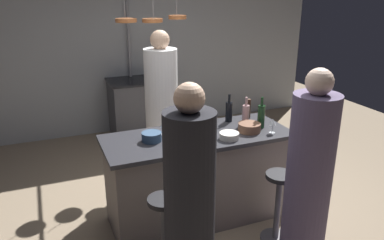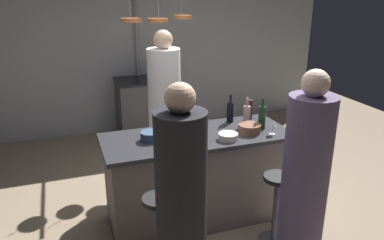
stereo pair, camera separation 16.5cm
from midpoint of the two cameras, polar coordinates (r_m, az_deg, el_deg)
name	(u,v)px [view 1 (the left image)]	position (r m, az deg, el deg)	size (l,w,h in m)	color
ground_plane	(197,216)	(4.05, -0.38, -14.16)	(9.00, 9.00, 0.00)	gray
back_wall	(127,49)	(6.18, -10.43, 10.40)	(6.40, 0.16, 2.60)	#9EA3A8
kitchen_island	(198,177)	(3.81, -0.39, -8.49)	(1.80, 0.72, 0.90)	slate
stove_range	(136,108)	(5.99, -9.12, 1.80)	(0.80, 0.64, 0.89)	#47474C
chef	(162,114)	(4.47, -5.58, 0.95)	(0.38, 0.38, 1.79)	white
bar_stool_left	(165,231)	(3.20, -5.64, -16.24)	(0.28, 0.28, 0.68)	#4C4C51
guest_left	(190,209)	(2.71, -2.16, -13.15)	(0.35, 0.35, 1.68)	black
bar_stool_right	(278,204)	(3.59, 11.41, -12.22)	(0.28, 0.28, 0.68)	#4C4C51
guest_right	(308,182)	(3.14, 15.50, -8.91)	(0.36, 0.36, 1.69)	#594C6B
overhead_pot_rack	(142,32)	(5.25, -8.41, 12.88)	(0.89, 1.37, 2.17)	gray
cutting_board	(186,132)	(3.68, -2.21, -1.79)	(0.32, 0.22, 0.02)	#997047
pepper_mill	(248,109)	(4.08, 7.27, 1.69)	(0.05, 0.05, 0.21)	#382319
wine_bottle_dark	(229,111)	(3.96, 4.35, 1.31)	(0.07, 0.07, 0.29)	black
wine_bottle_red	(261,116)	(3.82, 9.08, 0.61)	(0.07, 0.07, 0.31)	#143319
wine_bottle_rose	(246,114)	(3.89, 6.82, 0.85)	(0.07, 0.07, 0.29)	#B78C8E
wine_glass_near_right_guest	(273,123)	(3.70, 10.71, -0.42)	(0.07, 0.07, 0.15)	silver
wine_glass_near_left_guest	(163,124)	(3.60, -5.59, -0.68)	(0.07, 0.07, 0.15)	silver
mixing_bowl_blue	(152,137)	(3.50, -7.40, -2.51)	(0.18, 0.18, 0.08)	#334C6B
mixing_bowl_ceramic	(229,136)	(3.53, 4.25, -2.37)	(0.18, 0.18, 0.06)	silver
mixing_bowl_wooden	(249,127)	(3.72, 7.31, -1.12)	(0.22, 0.22, 0.08)	brown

